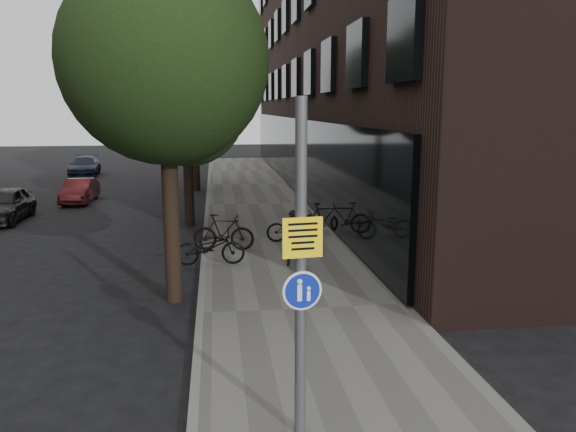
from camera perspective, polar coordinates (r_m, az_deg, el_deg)
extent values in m
plane|color=black|center=(9.13, 3.82, -17.30)|extent=(120.00, 120.00, 0.00)
cube|color=#66645E|center=(18.47, -1.44, -2.38)|extent=(4.50, 60.00, 0.12)
cube|color=slate|center=(18.38, -8.43, -2.55)|extent=(0.15, 60.00, 0.13)
cube|color=black|center=(31.89, 11.82, 19.17)|extent=(12.00, 40.00, 18.00)
cylinder|color=black|center=(12.71, -11.71, -1.62)|extent=(0.36, 0.36, 3.20)
sphere|color=black|center=(12.46, -12.39, 15.23)|extent=(4.40, 4.40, 4.40)
sphere|color=black|center=(13.19, -10.15, 10.71)|extent=(2.64, 2.64, 2.64)
cylinder|color=black|center=(21.08, -10.06, 3.37)|extent=(0.36, 0.36, 3.20)
sphere|color=black|center=(20.93, -10.40, 13.46)|extent=(5.00, 5.00, 5.00)
sphere|color=black|center=(21.69, -9.13, 10.76)|extent=(3.00, 3.00, 3.00)
cylinder|color=black|center=(30.02, -9.32, 5.61)|extent=(0.36, 0.36, 3.20)
sphere|color=black|center=(29.91, -9.54, 12.68)|extent=(5.00, 5.00, 5.00)
sphere|color=black|center=(30.69, -8.67, 10.79)|extent=(3.00, 3.00, 3.00)
cylinder|color=#595B5E|center=(7.01, 1.29, -5.90)|extent=(0.14, 0.14, 4.33)
cube|color=yellow|center=(6.88, 1.31, -2.06)|extent=(0.50, 0.08, 0.50)
cylinder|color=#0E239B|center=(7.06, 1.28, -7.39)|extent=(0.44, 0.06, 0.44)
cylinder|color=white|center=(7.06, 1.28, -7.39)|extent=(0.50, 0.07, 0.50)
imported|color=black|center=(15.05, 0.52, -2.23)|extent=(0.60, 0.43, 1.53)
imported|color=black|center=(17.84, 0.72, -1.08)|extent=(1.83, 0.64, 0.96)
imported|color=black|center=(18.90, 3.74, -0.24)|extent=(1.85, 0.78, 1.07)
imported|color=black|center=(15.34, -7.91, -3.14)|extent=(1.87, 0.66, 0.98)
imported|color=black|center=(16.84, -6.56, -1.65)|extent=(1.88, 0.81, 1.10)
imported|color=black|center=(24.15, -26.93, 1.03)|extent=(1.55, 3.86, 1.32)
imported|color=maroon|center=(27.66, -20.40, 2.41)|extent=(1.22, 3.32, 1.09)
imported|color=#1C2233|center=(38.54, -19.95, 4.78)|extent=(2.18, 4.42, 1.24)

